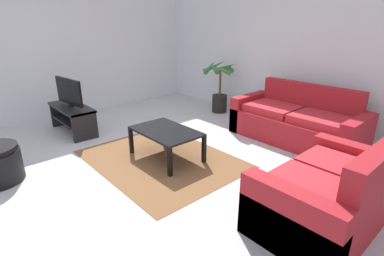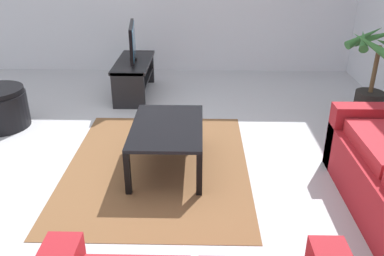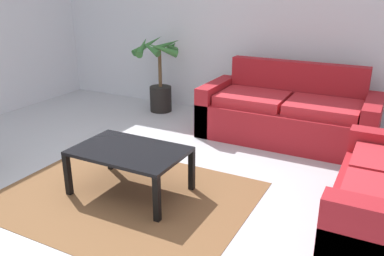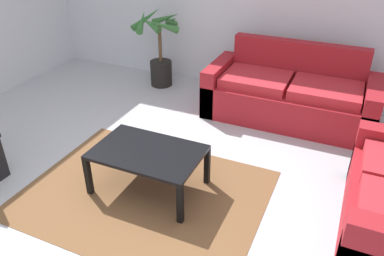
{
  "view_description": "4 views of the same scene",
  "coord_description": "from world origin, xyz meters",
  "views": [
    {
      "loc": [
        3.2,
        -1.97,
        1.85
      ],
      "look_at": [
        0.34,
        0.57,
        0.46
      ],
      "focal_mm": 27.29,
      "sensor_mm": 36.0,
      "label": 1
    },
    {
      "loc": [
        3.42,
        0.61,
        1.97
      ],
      "look_at": [
        0.18,
        0.54,
        0.45
      ],
      "focal_mm": 37.94,
      "sensor_mm": 36.0,
      "label": 2
    },
    {
      "loc": [
        2.08,
        -2.32,
        1.81
      ],
      "look_at": [
        0.49,
        0.72,
        0.56
      ],
      "focal_mm": 37.35,
      "sensor_mm": 36.0,
      "label": 3
    },
    {
      "loc": [
        1.64,
        -2.18,
        2.33
      ],
      "look_at": [
        0.48,
        0.42,
        0.69
      ],
      "focal_mm": 35.71,
      "sensor_mm": 36.0,
      "label": 4
    }
  ],
  "objects": [
    {
      "name": "potted_palm",
      "position": [
        -1.0,
        2.55,
        0.53
      ],
      "size": [
        0.75,
        0.72,
        1.1
      ],
      "color": "black",
      "rests_on": "ground"
    },
    {
      "name": "area_rug",
      "position": [
        0.08,
        0.21,
        0.0
      ],
      "size": [
        2.2,
        1.7,
        0.01
      ],
      "primitive_type": "cube",
      "color": "brown",
      "rests_on": "ground"
    },
    {
      "name": "wall_back",
      "position": [
        0.0,
        3.0,
        1.35
      ],
      "size": [
        6.0,
        0.06,
        2.7
      ],
      "primitive_type": "cube",
      "color": "silver",
      "rests_on": "ground"
    },
    {
      "name": "coffee_table",
      "position": [
        0.08,
        0.31,
        0.37
      ],
      "size": [
        0.99,
        0.65,
        0.42
      ],
      "color": "black",
      "rests_on": "ground"
    },
    {
      "name": "ground_plane",
      "position": [
        0.0,
        0.0,
        0.0
      ],
      "size": [
        6.6,
        6.6,
        0.0
      ],
      "primitive_type": "plane",
      "color": "#B2B2B7"
    },
    {
      "name": "couch_main",
      "position": [
        0.98,
        2.28,
        0.3
      ],
      "size": [
        2.04,
        0.9,
        0.9
      ],
      "color": "maroon",
      "rests_on": "ground"
    }
  ]
}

